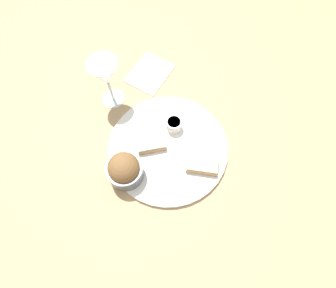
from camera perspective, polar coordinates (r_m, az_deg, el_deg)
name	(u,v)px	position (r m, az deg, el deg)	size (l,w,h in m)	color
ground_plane	(168,149)	(0.76, 0.00, -1.05)	(4.00, 4.00, 0.00)	tan
dinner_plate	(168,148)	(0.75, 0.00, -0.84)	(0.34, 0.34, 0.01)	white
salad_bowl	(124,169)	(0.69, -9.47, -5.43)	(0.10, 0.10, 0.09)	#4C5156
sauce_ramekin	(175,124)	(0.76, 1.44, 4.29)	(0.05, 0.05, 0.04)	white
cheese_toast_near	(203,162)	(0.72, 7.56, -3.91)	(0.09, 0.07, 0.03)	tan
cheese_toast_far	(151,141)	(0.74, -3.82, 0.72)	(0.10, 0.10, 0.03)	tan
wine_glass	(106,75)	(0.77, -13.44, 14.35)	(0.09, 0.09, 0.16)	silver
napkin	(150,73)	(0.90, -3.97, 15.19)	(0.15, 0.17, 0.01)	beige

